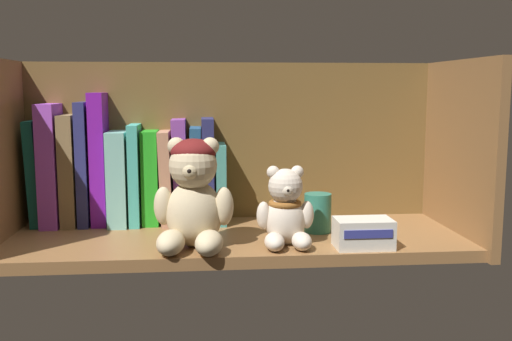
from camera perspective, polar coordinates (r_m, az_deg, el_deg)
shelf_board at (r=103.45cm, az=-1.93°, el=-6.83°), size 78.39×27.85×2.00cm
shelf_back_panel at (r=115.06cm, az=-2.39°, el=2.41°), size 80.79×1.20×32.53cm
shelf_side_panel_right at (r=110.40cm, az=19.24°, el=1.73°), size 1.60×30.25×32.53cm
book_0 at (r=116.95cm, az=-20.59°, el=-0.20°), size 2.57×9.75×19.72cm
book_1 at (r=116.01cm, az=-19.21°, el=0.58°), size 3.31×12.56×22.77cm
book_2 at (r=115.37cm, az=-17.57°, el=0.11°), size 2.69×11.78×20.75cm
book_3 at (r=114.68cm, az=-16.28°, el=0.70°), size 2.03×11.24×23.08cm
book_4 at (r=114.09cm, az=-14.95°, el=1.14°), size 2.76×10.33×24.77cm
book_5 at (r=114.01cm, az=-13.16°, el=-0.61°), size 3.50×13.33×17.64cm
book_6 at (r=113.54cm, az=-11.63°, el=-0.27°), size 1.92×12.48×18.90cm
book_7 at (r=113.35cm, az=-10.20°, el=-0.56°), size 3.02×10.52×17.68cm
book_8 at (r=113.14cm, az=-8.73°, el=-0.56°), size 2.57×13.18×17.67cm
book_9 at (r=112.85cm, az=-7.38°, el=0.01°), size 3.08×10.08×19.88cm
book_10 at (r=112.89cm, az=-6.00°, el=-0.36°), size 2.53×12.07×18.34cm
book_11 at (r=112.76cm, az=-4.74°, el=0.09°), size 2.22×13.28×20.02cm
book_12 at (r=113.16cm, az=-3.51°, el=-1.11°), size 1.86×12.82×15.17cm
teddy_bear_larger at (r=93.67cm, az=-6.17°, el=-2.51°), size 13.17×13.57×17.83cm
teddy_bear_smaller at (r=95.27cm, az=2.91°, el=-4.05°), size 9.46×9.53×13.09cm
pillar_candle at (r=105.00cm, az=6.06°, el=-4.14°), size 4.83×4.83×6.94cm
small_product_box at (r=95.98cm, az=10.46°, el=-6.06°), size 9.17×5.99×4.73cm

